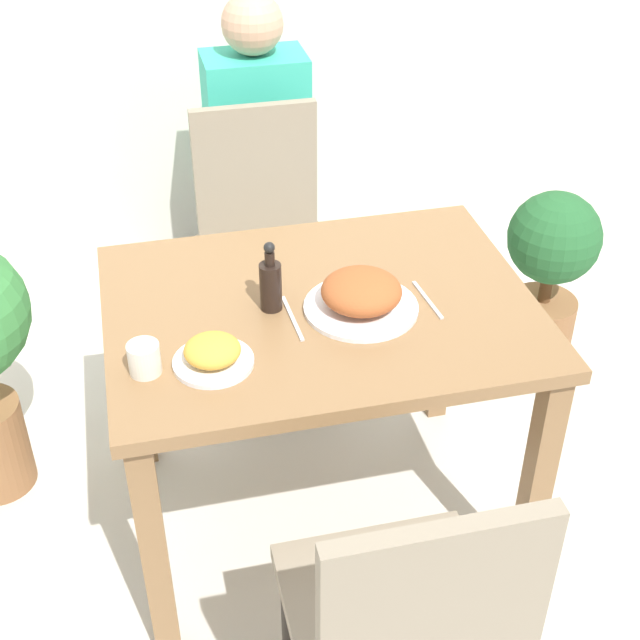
{
  "coord_description": "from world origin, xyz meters",
  "views": [
    {
      "loc": [
        -0.41,
        -1.73,
        1.94
      ],
      "look_at": [
        0.0,
        0.0,
        0.68
      ],
      "focal_mm": 50.0,
      "sensor_mm": 36.0,
      "label": 1
    }
  ],
  "objects_px": {
    "chair_far": "(264,233)",
    "person_figure": "(258,165)",
    "drink_cup": "(144,359)",
    "food_plate": "(361,295)",
    "chair_near": "(408,624)",
    "sauce_bottle": "(271,284)",
    "side_plate": "(213,354)",
    "potted_plant_right": "(549,269)"
  },
  "relations": [
    {
      "from": "chair_far",
      "to": "person_figure",
      "type": "distance_m",
      "value": 0.36
    },
    {
      "from": "drink_cup",
      "to": "sauce_bottle",
      "type": "bearing_deg",
      "value": 29.79
    },
    {
      "from": "chair_near",
      "to": "chair_far",
      "type": "distance_m",
      "value": 1.51
    },
    {
      "from": "sauce_bottle",
      "to": "person_figure",
      "type": "bearing_deg",
      "value": 81.85
    },
    {
      "from": "food_plate",
      "to": "potted_plant_right",
      "type": "bearing_deg",
      "value": 35.29
    },
    {
      "from": "chair_near",
      "to": "drink_cup",
      "type": "distance_m",
      "value": 0.77
    },
    {
      "from": "drink_cup",
      "to": "potted_plant_right",
      "type": "relative_size",
      "value": 0.11
    },
    {
      "from": "chair_far",
      "to": "side_plate",
      "type": "bearing_deg",
      "value": -106.4
    },
    {
      "from": "drink_cup",
      "to": "person_figure",
      "type": "height_order",
      "value": "person_figure"
    },
    {
      "from": "chair_far",
      "to": "person_figure",
      "type": "height_order",
      "value": "person_figure"
    },
    {
      "from": "food_plate",
      "to": "chair_near",
      "type": "bearing_deg",
      "value": -97.97
    },
    {
      "from": "side_plate",
      "to": "potted_plant_right",
      "type": "relative_size",
      "value": 0.28
    },
    {
      "from": "sauce_bottle",
      "to": "side_plate",
      "type": "bearing_deg",
      "value": -131.63
    },
    {
      "from": "side_plate",
      "to": "drink_cup",
      "type": "bearing_deg",
      "value": 177.15
    },
    {
      "from": "food_plate",
      "to": "potted_plant_right",
      "type": "xyz_separation_m",
      "value": [
        0.82,
        0.58,
        -0.4
      ]
    },
    {
      "from": "chair_near",
      "to": "potted_plant_right",
      "type": "relative_size",
      "value": 1.39
    },
    {
      "from": "potted_plant_right",
      "to": "person_figure",
      "type": "relative_size",
      "value": 0.55
    },
    {
      "from": "side_plate",
      "to": "sauce_bottle",
      "type": "distance_m",
      "value": 0.25
    },
    {
      "from": "chair_near",
      "to": "person_figure",
      "type": "distance_m",
      "value": 1.86
    },
    {
      "from": "chair_far",
      "to": "person_figure",
      "type": "relative_size",
      "value": 0.76
    },
    {
      "from": "chair_near",
      "to": "potted_plant_right",
      "type": "height_order",
      "value": "chair_near"
    },
    {
      "from": "sauce_bottle",
      "to": "potted_plant_right",
      "type": "height_order",
      "value": "sauce_bottle"
    },
    {
      "from": "chair_far",
      "to": "drink_cup",
      "type": "xyz_separation_m",
      "value": [
        -0.42,
        -0.92,
        0.26
      ]
    },
    {
      "from": "chair_far",
      "to": "sauce_bottle",
      "type": "height_order",
      "value": "sauce_bottle"
    },
    {
      "from": "chair_far",
      "to": "person_figure",
      "type": "xyz_separation_m",
      "value": [
        0.05,
        0.35,
        0.08
      ]
    },
    {
      "from": "drink_cup",
      "to": "food_plate",
      "type": "bearing_deg",
      "value": 13.23
    },
    {
      "from": "potted_plant_right",
      "to": "person_figure",
      "type": "height_order",
      "value": "person_figure"
    },
    {
      "from": "chair_near",
      "to": "drink_cup",
      "type": "xyz_separation_m",
      "value": [
        -0.42,
        0.59,
        0.26
      ]
    },
    {
      "from": "food_plate",
      "to": "side_plate",
      "type": "relative_size",
      "value": 1.53
    },
    {
      "from": "chair_near",
      "to": "drink_cup",
      "type": "relative_size",
      "value": 12.31
    },
    {
      "from": "food_plate",
      "to": "side_plate",
      "type": "distance_m",
      "value": 0.39
    },
    {
      "from": "drink_cup",
      "to": "chair_far",
      "type": "bearing_deg",
      "value": 65.53
    },
    {
      "from": "drink_cup",
      "to": "person_figure",
      "type": "distance_m",
      "value": 1.37
    },
    {
      "from": "person_figure",
      "to": "side_plate",
      "type": "bearing_deg",
      "value": -104.11
    },
    {
      "from": "chair_near",
      "to": "drink_cup",
      "type": "height_order",
      "value": "chair_near"
    },
    {
      "from": "food_plate",
      "to": "chair_far",
      "type": "bearing_deg",
      "value": 96.9
    },
    {
      "from": "food_plate",
      "to": "sauce_bottle",
      "type": "distance_m",
      "value": 0.22
    },
    {
      "from": "potted_plant_right",
      "to": "chair_near",
      "type": "bearing_deg",
      "value": -125.37
    },
    {
      "from": "side_plate",
      "to": "sauce_bottle",
      "type": "xyz_separation_m",
      "value": [
        0.16,
        0.19,
        0.04
      ]
    },
    {
      "from": "sauce_bottle",
      "to": "chair_far",
      "type": "bearing_deg",
      "value": 81.66
    },
    {
      "from": "side_plate",
      "to": "sauce_bottle",
      "type": "height_order",
      "value": "sauce_bottle"
    },
    {
      "from": "chair_far",
      "to": "sauce_bottle",
      "type": "xyz_separation_m",
      "value": [
        -0.11,
        -0.75,
        0.29
      ]
    }
  ]
}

